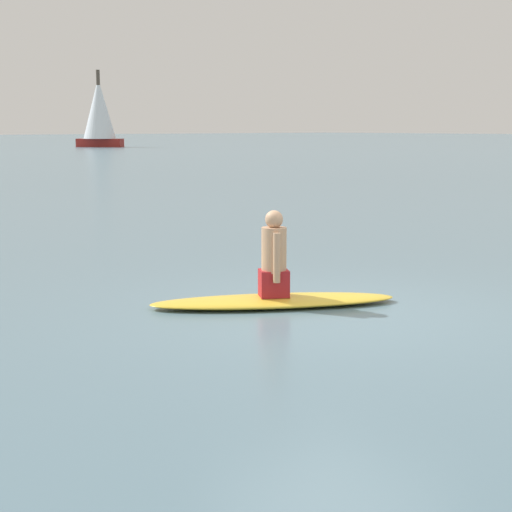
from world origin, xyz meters
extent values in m
plane|color=slate|center=(0.00, 0.00, 0.00)|extent=(400.00, 400.00, 0.00)
ellipsoid|color=gold|center=(-0.26, 0.75, 0.06)|extent=(2.94, 2.16, 0.12)
cube|color=#A51E23|center=(-0.26, 0.75, 0.28)|extent=(0.44, 0.42, 0.32)
cylinder|color=tan|center=(-0.26, 0.75, 0.69)|extent=(0.41, 0.41, 0.54)
sphere|color=tan|center=(-0.26, 0.75, 1.05)|extent=(0.22, 0.22, 0.22)
cylinder|color=tan|center=(-0.17, 0.90, 0.62)|extent=(0.12, 0.12, 0.59)
cylinder|color=tan|center=(-0.35, 0.59, 0.62)|extent=(0.12, 0.12, 0.59)
cube|color=maroon|center=(35.12, 69.10, 0.44)|extent=(4.30, 4.61, 0.87)
cylinder|color=#4C4238|center=(35.12, 69.10, 4.44)|extent=(0.39, 0.39, 7.13)
cone|color=white|center=(35.12, 69.10, 4.01)|extent=(4.80, 4.80, 6.27)
camera|label=1|loc=(-6.42, -6.27, 2.14)|focal=55.36mm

